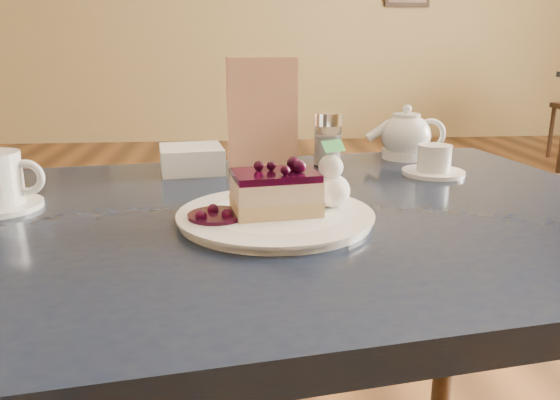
{
  "coord_description": "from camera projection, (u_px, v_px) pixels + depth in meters",
  "views": [
    {
      "loc": [
        0.02,
        -0.66,
        0.96
      ],
      "look_at": [
        0.08,
        -0.01,
        0.78
      ],
      "focal_mm": 35.0,
      "sensor_mm": 36.0,
      "label": 1
    }
  ],
  "objects": [
    {
      "name": "main_table",
      "position": [
        268.0,
        259.0,
        0.82
      ],
      "size": [
        1.26,
        0.93,
        0.73
      ],
      "rotation": [
        0.0,
        0.0,
        0.15
      ],
      "color": "black",
      "rests_on": "ground"
    },
    {
      "name": "dessert_plate",
      "position": [
        275.0,
        217.0,
        0.76
      ],
      "size": [
        0.26,
        0.26,
        0.01
      ],
      "primitive_type": "cylinder",
      "color": "white",
      "rests_on": "main_table"
    },
    {
      "name": "cheesecake_slice",
      "position": [
        275.0,
        193.0,
        0.75
      ],
      "size": [
        0.13,
        0.1,
        0.06
      ],
      "rotation": [
        0.0,
        0.0,
        0.15
      ],
      "color": "tan",
      "rests_on": "dessert_plate"
    },
    {
      "name": "whipped_cream",
      "position": [
        330.0,
        190.0,
        0.77
      ],
      "size": [
        0.06,
        0.06,
        0.05
      ],
      "color": "white",
      "rests_on": "dessert_plate"
    },
    {
      "name": "berry_sauce",
      "position": [
        216.0,
        216.0,
        0.73
      ],
      "size": [
        0.08,
        0.08,
        0.01
      ],
      "primitive_type": "cylinder",
      "color": "black",
      "rests_on": "dessert_plate"
    },
    {
      "name": "tea_set",
      "position": [
        410.0,
        142.0,
        1.13
      ],
      "size": [
        0.17,
        0.27,
        0.1
      ],
      "color": "white",
      "rests_on": "main_table"
    },
    {
      "name": "menu_card",
      "position": [
        263.0,
        113.0,
        1.06
      ],
      "size": [
        0.14,
        0.05,
        0.21
      ],
      "primitive_type": "cube",
      "rotation": [
        0.0,
        0.0,
        0.15
      ],
      "color": "beige",
      "rests_on": "main_table"
    },
    {
      "name": "sugar_shaker",
      "position": [
        328.0,
        139.0,
        1.09
      ],
      "size": [
        0.06,
        0.06,
        0.11
      ],
      "color": "white",
      "rests_on": "main_table"
    },
    {
      "name": "napkin_stack",
      "position": [
        192.0,
        159.0,
        1.05
      ],
      "size": [
        0.13,
        0.13,
        0.05
      ],
      "primitive_type": "cube",
      "rotation": [
        0.0,
        0.0,
        0.15
      ],
      "color": "white",
      "rests_on": "main_table"
    }
  ]
}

